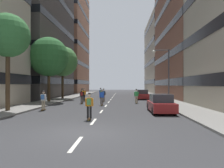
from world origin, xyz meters
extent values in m
plane|color=#333335|center=(0.00, 22.22, 0.00)|extent=(133.31, 133.31, 0.00)
cube|color=gray|center=(-7.82, 25.00, 0.07)|extent=(3.34, 61.10, 0.14)
cube|color=gray|center=(7.82, 25.00, 0.07)|extent=(3.34, 61.10, 0.14)
cube|color=silver|center=(0.00, -2.00, 0.00)|extent=(0.16, 2.20, 0.01)
cube|color=silver|center=(0.00, 3.00, 0.00)|extent=(0.16, 2.20, 0.01)
cube|color=silver|center=(0.00, 8.00, 0.00)|extent=(0.16, 2.20, 0.01)
cube|color=silver|center=(0.00, 13.00, 0.00)|extent=(0.16, 2.20, 0.01)
cube|color=silver|center=(0.00, 18.00, 0.00)|extent=(0.16, 2.20, 0.01)
cube|color=silver|center=(0.00, 23.00, 0.00)|extent=(0.16, 2.20, 0.01)
cube|color=silver|center=(0.00, 28.00, 0.00)|extent=(0.16, 2.20, 0.01)
cube|color=silver|center=(0.00, 33.00, 0.00)|extent=(0.16, 2.20, 0.01)
cube|color=silver|center=(0.00, 38.00, 0.00)|extent=(0.16, 2.20, 0.01)
cube|color=silver|center=(0.00, 43.00, 0.00)|extent=(0.16, 2.20, 0.01)
cube|color=silver|center=(0.00, 48.00, 0.00)|extent=(0.16, 2.20, 0.01)
cube|color=#4C4744|center=(-16.83, 28.63, 12.36)|extent=(14.68, 20.40, 24.72)
cube|color=black|center=(-16.83, 28.63, 2.97)|extent=(14.80, 20.52, 1.10)
cube|color=black|center=(-16.83, 28.63, 7.91)|extent=(14.80, 20.52, 1.10)
cube|color=black|center=(-16.83, 28.63, 12.85)|extent=(14.80, 20.52, 1.10)
cube|color=black|center=(-16.83, 28.63, 17.80)|extent=(14.80, 20.52, 1.10)
cube|color=#9E6B51|center=(-16.83, 52.30, 15.27)|extent=(14.68, 19.11, 30.54)
cube|color=black|center=(-16.83, 52.30, 3.05)|extent=(14.80, 19.23, 1.10)
cube|color=black|center=(-16.83, 52.30, 8.14)|extent=(14.80, 19.23, 1.10)
cube|color=black|center=(-16.83, 52.30, 13.23)|extent=(14.80, 19.23, 1.10)
cube|color=black|center=(-16.83, 52.30, 18.32)|extent=(14.80, 19.23, 1.10)
cube|color=black|center=(-16.83, 52.30, 23.41)|extent=(14.80, 19.23, 1.10)
cube|color=brown|center=(16.83, 28.63, 15.82)|extent=(14.68, 23.33, 31.64)
cube|color=black|center=(16.83, 28.63, 2.71)|extent=(14.80, 23.45, 1.10)
cube|color=black|center=(16.83, 28.63, 7.23)|extent=(14.80, 23.45, 1.10)
cube|color=black|center=(16.83, 28.63, 11.75)|extent=(14.80, 23.45, 1.10)
cube|color=black|center=(16.83, 28.63, 16.27)|extent=(14.80, 23.45, 1.10)
cube|color=#BCB29E|center=(16.83, 52.30, 10.52)|extent=(14.68, 22.86, 21.04)
cube|color=black|center=(16.83, 52.30, 3.16)|extent=(14.80, 22.98, 1.10)
cube|color=black|center=(16.83, 52.30, 8.42)|extent=(14.80, 22.98, 1.10)
cube|color=black|center=(16.83, 52.30, 13.68)|extent=(14.80, 22.98, 1.10)
cube|color=black|center=(16.83, 52.30, 18.94)|extent=(14.80, 22.98, 1.10)
cube|color=maroon|center=(4.95, 7.55, 0.53)|extent=(1.80, 4.40, 0.70)
cube|color=#2D3338|center=(4.95, 7.40, 1.20)|extent=(1.60, 2.10, 0.64)
cylinder|color=black|center=(4.15, 9.00, 0.32)|extent=(0.22, 0.64, 0.64)
cylinder|color=black|center=(5.75, 9.00, 0.32)|extent=(0.22, 0.64, 0.64)
cylinder|color=black|center=(4.15, 6.10, 0.32)|extent=(0.22, 0.64, 0.64)
cylinder|color=black|center=(5.75, 6.10, 0.32)|extent=(0.22, 0.64, 0.64)
cube|color=maroon|center=(4.95, 23.72, 0.53)|extent=(1.80, 4.40, 0.70)
cube|color=#2D3338|center=(4.95, 23.57, 1.20)|extent=(1.60, 2.10, 0.64)
cylinder|color=black|center=(4.15, 25.17, 0.32)|extent=(0.22, 0.64, 0.64)
cylinder|color=black|center=(5.75, 25.17, 0.32)|extent=(0.22, 0.64, 0.64)
cylinder|color=black|center=(4.15, 22.27, 0.32)|extent=(0.22, 0.64, 0.64)
cylinder|color=black|center=(5.75, 22.27, 0.32)|extent=(0.22, 0.64, 0.64)
cylinder|color=#4C3823|center=(-7.82, 7.23, 2.65)|extent=(0.36, 0.36, 5.02)
sphere|color=#387A3D|center=(-7.82, 7.23, 6.44)|extent=(3.65, 3.65, 3.65)
cylinder|color=#4C3823|center=(-7.82, 23.64, 2.26)|extent=(0.36, 0.36, 4.24)
sphere|color=#478442|center=(-7.82, 23.64, 6.07)|extent=(4.83, 4.83, 4.83)
cylinder|color=#4C3823|center=(-7.82, 17.24, 2.15)|extent=(0.36, 0.36, 4.03)
sphere|color=#2D6B33|center=(-7.82, 17.24, 5.96)|extent=(5.11, 5.11, 5.11)
cylinder|color=#3F3F44|center=(7.48, 16.16, 3.39)|extent=(0.16, 0.16, 6.50)
cylinder|color=#3F3F44|center=(6.58, 16.16, 6.54)|extent=(1.80, 0.10, 0.10)
ellipsoid|color=silver|center=(5.68, 16.16, 6.39)|extent=(0.50, 0.30, 0.24)
cube|color=brown|center=(-1.81, 25.21, 0.08)|extent=(0.29, 0.92, 0.02)
cylinder|color=#D8BF4C|center=(-1.84, 25.52, 0.04)|extent=(0.19, 0.09, 0.07)
cylinder|color=#D8BF4C|center=(-1.78, 24.89, 0.04)|extent=(0.19, 0.09, 0.07)
cylinder|color=#2D334C|center=(-1.90, 25.20, 0.49)|extent=(0.15, 0.15, 0.80)
cylinder|color=#2D334C|center=(-1.72, 25.22, 0.49)|extent=(0.15, 0.15, 0.80)
cube|color=blue|center=(-1.81, 25.21, 1.17)|extent=(0.34, 0.23, 0.55)
cylinder|color=blue|center=(-2.03, 25.23, 1.14)|extent=(0.11, 0.24, 0.55)
cylinder|color=blue|center=(-1.60, 25.28, 1.14)|extent=(0.11, 0.24, 0.55)
sphere|color=tan|center=(-1.81, 25.23, 1.62)|extent=(0.22, 0.22, 0.22)
sphere|color=black|center=(-1.81, 25.23, 1.67)|extent=(0.21, 0.21, 0.21)
cube|color=#4C8C4C|center=(-1.79, 25.03, 1.20)|extent=(0.28, 0.19, 0.40)
cube|color=brown|center=(-3.54, 19.17, 0.08)|extent=(0.30, 0.92, 0.02)
cylinder|color=#D8BF4C|center=(-3.50, 19.49, 0.04)|extent=(0.19, 0.09, 0.07)
cylinder|color=#D8BF4C|center=(-3.57, 18.85, 0.04)|extent=(0.19, 0.09, 0.07)
cylinder|color=black|center=(-3.63, 19.18, 0.49)|extent=(0.15, 0.15, 0.80)
cylinder|color=black|center=(-3.45, 19.16, 0.49)|extent=(0.15, 0.15, 0.80)
cube|color=orange|center=(-3.54, 19.17, 1.17)|extent=(0.34, 0.23, 0.55)
cylinder|color=orange|center=(-3.75, 19.24, 1.14)|extent=(0.12, 0.24, 0.55)
cylinder|color=orange|center=(-3.31, 19.20, 1.14)|extent=(0.12, 0.24, 0.55)
sphere|color=beige|center=(-3.54, 19.19, 1.62)|extent=(0.22, 0.22, 0.22)
sphere|color=black|center=(-3.54, 19.19, 1.67)|extent=(0.21, 0.21, 0.21)
cube|color=brown|center=(-0.48, 13.27, 0.08)|extent=(0.30, 0.92, 0.02)
cylinder|color=#D8BF4C|center=(-0.51, 13.59, 0.04)|extent=(0.19, 0.09, 0.07)
cylinder|color=#D8BF4C|center=(-0.44, 12.95, 0.04)|extent=(0.19, 0.09, 0.07)
cylinder|color=#594C47|center=(-0.56, 13.26, 0.49)|extent=(0.15, 0.15, 0.80)
cylinder|color=#594C47|center=(-0.39, 13.28, 0.49)|extent=(0.15, 0.15, 0.80)
cube|color=blue|center=(-0.48, 13.27, 1.17)|extent=(0.34, 0.23, 0.55)
cylinder|color=blue|center=(-0.70, 13.30, 1.14)|extent=(0.11, 0.24, 0.55)
cylinder|color=blue|center=(-0.26, 13.35, 1.14)|extent=(0.11, 0.24, 0.55)
sphere|color=tan|center=(-0.48, 13.29, 1.62)|extent=(0.22, 0.22, 0.22)
sphere|color=black|center=(-0.48, 13.29, 1.67)|extent=(0.21, 0.21, 0.21)
cube|color=brown|center=(-4.68, 24.07, 0.08)|extent=(0.31, 0.92, 0.02)
cylinder|color=#D8BF4C|center=(-4.72, 24.39, 0.04)|extent=(0.19, 0.09, 0.07)
cylinder|color=#D8BF4C|center=(-4.65, 23.75, 0.04)|extent=(0.19, 0.09, 0.07)
cylinder|color=#2D334C|center=(-4.77, 24.06, 0.49)|extent=(0.16, 0.16, 0.80)
cylinder|color=#2D334C|center=(-4.59, 24.08, 0.49)|extent=(0.16, 0.16, 0.80)
cube|color=black|center=(-4.68, 24.07, 1.17)|extent=(0.34, 0.24, 0.55)
cylinder|color=black|center=(-4.91, 24.09, 1.14)|extent=(0.12, 0.24, 0.55)
cylinder|color=black|center=(-4.47, 24.15, 1.14)|extent=(0.12, 0.24, 0.55)
sphere|color=tan|center=(-4.69, 24.09, 1.62)|extent=(0.22, 0.22, 0.22)
sphere|color=black|center=(-4.69, 24.09, 1.67)|extent=(0.21, 0.21, 0.21)
cube|color=brown|center=(3.53, 16.19, 0.08)|extent=(0.23, 0.91, 0.02)
cylinder|color=#D8BF4C|center=(3.54, 16.51, 0.04)|extent=(0.18, 0.08, 0.07)
cylinder|color=#D8BF4C|center=(3.52, 15.87, 0.04)|extent=(0.18, 0.08, 0.07)
cylinder|color=tan|center=(3.44, 16.19, 0.49)|extent=(0.14, 0.14, 0.80)
cylinder|color=tan|center=(3.62, 16.19, 0.49)|extent=(0.14, 0.14, 0.80)
cube|color=green|center=(3.53, 16.19, 1.17)|extent=(0.33, 0.21, 0.55)
cylinder|color=green|center=(3.31, 16.24, 1.14)|extent=(0.10, 0.23, 0.55)
cylinder|color=green|center=(3.75, 16.23, 1.14)|extent=(0.10, 0.23, 0.55)
sphere|color=beige|center=(3.53, 16.21, 1.62)|extent=(0.22, 0.22, 0.22)
sphere|color=black|center=(3.53, 16.21, 1.67)|extent=(0.21, 0.21, 0.21)
cube|color=brown|center=(-0.37, 3.61, 0.08)|extent=(0.24, 0.91, 0.02)
cylinder|color=#D8BF4C|center=(-0.38, 3.93, 0.04)|extent=(0.18, 0.08, 0.07)
cylinder|color=#D8BF4C|center=(-0.35, 3.29, 0.04)|extent=(0.18, 0.08, 0.07)
cylinder|color=black|center=(-0.46, 3.60, 0.49)|extent=(0.15, 0.15, 0.80)
cylinder|color=black|center=(-0.28, 3.61, 0.49)|extent=(0.15, 0.15, 0.80)
cube|color=orange|center=(-0.37, 3.61, 1.17)|extent=(0.33, 0.21, 0.55)
cylinder|color=orange|center=(-0.59, 3.65, 1.14)|extent=(0.10, 0.23, 0.55)
cylinder|color=orange|center=(-0.15, 3.67, 1.14)|extent=(0.10, 0.23, 0.55)
sphere|color=beige|center=(-0.37, 3.63, 1.62)|extent=(0.22, 0.22, 0.22)
sphere|color=black|center=(-0.37, 3.63, 1.67)|extent=(0.21, 0.21, 0.21)
cube|color=#4C8C4C|center=(-0.36, 3.43, 1.20)|extent=(0.27, 0.17, 0.40)
cube|color=brown|center=(-5.24, 8.47, 0.08)|extent=(0.24, 0.91, 0.02)
cylinder|color=#D8BF4C|center=(-5.23, 8.79, 0.04)|extent=(0.18, 0.08, 0.07)
cylinder|color=#D8BF4C|center=(-5.25, 8.15, 0.04)|extent=(0.18, 0.08, 0.07)
cylinder|color=tan|center=(-5.33, 8.47, 0.49)|extent=(0.15, 0.15, 0.80)
cylinder|color=tan|center=(-5.15, 8.46, 0.49)|extent=(0.15, 0.15, 0.80)
cube|color=white|center=(-5.24, 8.47, 1.17)|extent=(0.33, 0.21, 0.55)
cylinder|color=white|center=(-5.46, 8.53, 1.14)|extent=(0.10, 0.23, 0.55)
cylinder|color=white|center=(-5.02, 8.51, 1.14)|extent=(0.10, 0.23, 0.55)
sphere|color=tan|center=(-5.24, 8.49, 1.62)|extent=(0.22, 0.22, 0.22)
sphere|color=black|center=(-5.24, 8.49, 1.67)|extent=(0.21, 0.21, 0.21)
cube|color=#3F72BF|center=(-5.25, 8.29, 1.20)|extent=(0.27, 0.17, 0.40)
cube|color=brown|center=(-0.79, 18.98, 0.08)|extent=(0.30, 0.92, 0.02)
cylinder|color=#D8BF4C|center=(-0.75, 19.29, 0.04)|extent=(0.19, 0.09, 0.07)
cylinder|color=#D8BF4C|center=(-0.82, 18.66, 0.04)|extent=(0.19, 0.09, 0.07)
cylinder|color=#594C47|center=(-0.88, 18.99, 0.49)|extent=(0.16, 0.16, 0.80)
cylinder|color=#594C47|center=(-0.70, 18.97, 0.49)|extent=(0.16, 0.16, 0.80)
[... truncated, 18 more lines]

